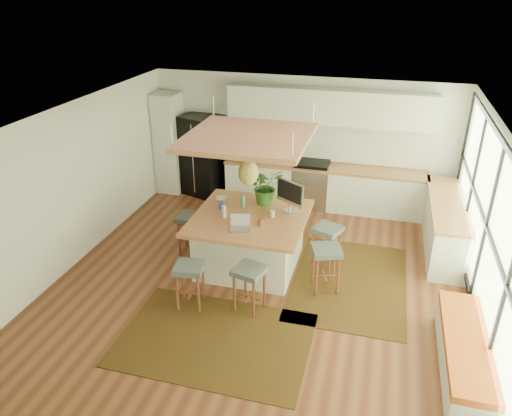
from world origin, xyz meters
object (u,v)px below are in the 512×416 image
(stool_right_front, at_px, (325,270))
(microwave, at_px, (250,152))
(stool_right_back, at_px, (326,246))
(island_plant, at_px, (266,190))
(fridge, at_px, (204,155))
(stool_near_left, at_px, (190,286))
(island, at_px, (250,240))
(monitor, at_px, (290,197))
(stool_near_right, at_px, (249,289))
(stool_left_side, at_px, (191,234))
(laptop, at_px, (240,223))

(stool_right_front, bearing_deg, microwave, 124.72)
(stool_right_back, height_order, island_plant, island_plant)
(fridge, xyz_separation_m, stool_near_left, (1.29, -4.03, -0.57))
(island, bearing_deg, island_plant, 77.44)
(island, xyz_separation_m, stool_right_back, (1.26, 0.33, -0.11))
(monitor, bearing_deg, fridge, 168.99)
(stool_near_right, xyz_separation_m, microwave, (-1.09, 3.85, 0.74))
(stool_left_side, bearing_deg, monitor, 7.52)
(stool_left_side, xyz_separation_m, microwave, (0.38, 2.50, 0.74))
(island, height_order, stool_right_back, island)
(stool_near_right, relative_size, microwave, 1.46)
(island, bearing_deg, stool_near_left, -111.64)
(island, height_order, monitor, monitor)
(fridge, bearing_deg, island, -36.46)
(island, xyz_separation_m, stool_right_front, (1.34, -0.40, -0.11))
(island, relative_size, microwave, 3.72)
(fridge, relative_size, stool_near_left, 2.54)
(microwave, bearing_deg, stool_near_right, -53.24)
(fridge, relative_size, stool_right_back, 2.49)
(stool_near_left, relative_size, stool_right_back, 0.98)
(fridge, xyz_separation_m, monitor, (2.42, -2.32, 0.26))
(fridge, relative_size, monitor, 3.01)
(monitor, bearing_deg, island_plant, -171.20)
(stool_near_left, distance_m, stool_near_right, 0.89)
(stool_right_front, distance_m, island_plant, 1.75)
(microwave, bearing_deg, stool_right_front, -34.30)
(microwave, relative_size, island_plant, 0.77)
(stool_near_left, xyz_separation_m, stool_right_front, (1.88, 0.97, 0.00))
(stool_right_front, bearing_deg, island_plant, 141.86)
(stool_left_side, bearing_deg, stool_right_front, -11.84)
(stool_near_left, xyz_separation_m, microwave, (-0.21, 3.99, 0.74))
(island, bearing_deg, stool_right_back, 14.58)
(island, xyz_separation_m, island_plant, (0.12, 0.56, 0.72))
(fridge, distance_m, monitor, 3.36)
(stool_left_side, height_order, laptop, laptop)
(stool_left_side, distance_m, microwave, 2.64)
(laptop, bearing_deg, stool_near_right, -78.66)
(stool_near_right, distance_m, microwave, 4.06)
(fridge, bearing_deg, monitor, -24.59)
(stool_right_front, relative_size, stool_left_side, 1.02)
(stool_near_left, relative_size, stool_left_side, 0.97)
(stool_right_back, bearing_deg, stool_near_left, -136.76)
(stool_near_right, bearing_deg, stool_near_left, -170.67)
(laptop, bearing_deg, stool_right_back, 17.87)
(stool_left_side, bearing_deg, island, -6.24)
(stool_near_right, height_order, stool_left_side, stool_left_side)
(stool_near_left, xyz_separation_m, island_plant, (0.67, 1.92, 0.83))
(stool_near_left, bearing_deg, stool_near_right, 9.33)
(island, xyz_separation_m, stool_near_right, (0.33, -1.22, -0.11))
(fridge, bearing_deg, laptop, -41.12)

